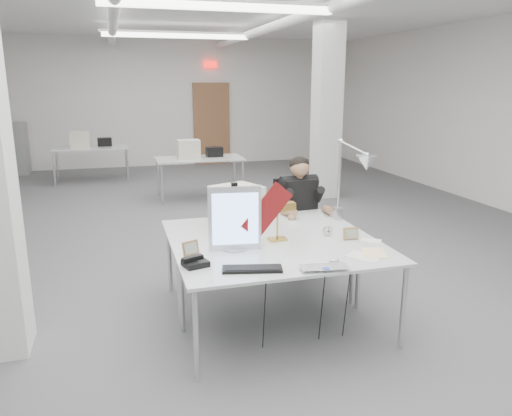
{
  "coord_description": "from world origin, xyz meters",
  "views": [
    {
      "loc": [
        -1.32,
        -6.11,
        2.13
      ],
      "look_at": [
        -0.14,
        -2.0,
        1.04
      ],
      "focal_mm": 35.0,
      "sensor_mm": 36.0,
      "label": 1
    }
  ],
  "objects_px": {
    "bankers_lamp": "(277,223)",
    "beige_monitor": "(237,206)",
    "desk_main": "(289,257)",
    "office_chair": "(297,226)",
    "seated_person": "(299,196)",
    "architect_lamp": "(350,183)",
    "laptop": "(326,271)",
    "desk_phone": "(195,263)",
    "monitor": "(235,218)"
  },
  "relations": [
    {
      "from": "desk_main",
      "to": "desk_phone",
      "type": "bearing_deg",
      "value": -178.32
    },
    {
      "from": "monitor",
      "to": "desk_phone",
      "type": "distance_m",
      "value": 0.54
    },
    {
      "from": "bankers_lamp",
      "to": "office_chair",
      "type": "bearing_deg",
      "value": 59.36
    },
    {
      "from": "monitor",
      "to": "architect_lamp",
      "type": "height_order",
      "value": "architect_lamp"
    },
    {
      "from": "desk_main",
      "to": "bankers_lamp",
      "type": "distance_m",
      "value": 0.46
    },
    {
      "from": "desk_main",
      "to": "laptop",
      "type": "height_order",
      "value": "laptop"
    },
    {
      "from": "seated_person",
      "to": "architect_lamp",
      "type": "bearing_deg",
      "value": -76.89
    },
    {
      "from": "seated_person",
      "to": "bankers_lamp",
      "type": "relative_size",
      "value": 2.69
    },
    {
      "from": "seated_person",
      "to": "desk_main",
      "type": "bearing_deg",
      "value": -117.21
    },
    {
      "from": "beige_monitor",
      "to": "bankers_lamp",
      "type": "bearing_deg",
      "value": -89.9
    },
    {
      "from": "desk_main",
      "to": "monitor",
      "type": "relative_size",
      "value": 3.3
    },
    {
      "from": "desk_main",
      "to": "monitor",
      "type": "height_order",
      "value": "monitor"
    },
    {
      "from": "architect_lamp",
      "to": "desk_phone",
      "type": "bearing_deg",
      "value": -167.64
    },
    {
      "from": "desk_main",
      "to": "seated_person",
      "type": "height_order",
      "value": "seated_person"
    },
    {
      "from": "office_chair",
      "to": "seated_person",
      "type": "xyz_separation_m",
      "value": [
        0.0,
        -0.05,
        0.36
      ]
    },
    {
      "from": "desk_phone",
      "to": "architect_lamp",
      "type": "bearing_deg",
      "value": 7.64
    },
    {
      "from": "architect_lamp",
      "to": "desk_main",
      "type": "bearing_deg",
      "value": -152.58
    },
    {
      "from": "laptop",
      "to": "architect_lamp",
      "type": "xyz_separation_m",
      "value": [
        0.71,
        1.08,
        0.41
      ]
    },
    {
      "from": "desk_main",
      "to": "seated_person",
      "type": "bearing_deg",
      "value": 66.49
    },
    {
      "from": "architect_lamp",
      "to": "laptop",
      "type": "bearing_deg",
      "value": -133.8
    },
    {
      "from": "office_chair",
      "to": "architect_lamp",
      "type": "xyz_separation_m",
      "value": [
        0.23,
        -0.81,
        0.65
      ]
    },
    {
      "from": "desk_main",
      "to": "seated_person",
      "type": "relative_size",
      "value": 2.08
    },
    {
      "from": "laptop",
      "to": "beige_monitor",
      "type": "xyz_separation_m",
      "value": [
        -0.33,
        1.4,
        0.18
      ]
    },
    {
      "from": "bankers_lamp",
      "to": "desk_phone",
      "type": "height_order",
      "value": "bankers_lamp"
    },
    {
      "from": "monitor",
      "to": "laptop",
      "type": "height_order",
      "value": "monitor"
    },
    {
      "from": "office_chair",
      "to": "seated_person",
      "type": "height_order",
      "value": "seated_person"
    },
    {
      "from": "beige_monitor",
      "to": "architect_lamp",
      "type": "xyz_separation_m",
      "value": [
        1.04,
        -0.32,
        0.23
      ]
    },
    {
      "from": "office_chair",
      "to": "laptop",
      "type": "height_order",
      "value": "office_chair"
    },
    {
      "from": "laptop",
      "to": "seated_person",
      "type": "bearing_deg",
      "value": 82.69
    },
    {
      "from": "desk_main",
      "to": "architect_lamp",
      "type": "bearing_deg",
      "value": 37.94
    },
    {
      "from": "seated_person",
      "to": "office_chair",
      "type": "bearing_deg",
      "value": 86.3
    },
    {
      "from": "seated_person",
      "to": "monitor",
      "type": "bearing_deg",
      "value": -134.92
    },
    {
      "from": "laptop",
      "to": "desk_phone",
      "type": "relative_size",
      "value": 2.03
    },
    {
      "from": "laptop",
      "to": "desk_phone",
      "type": "distance_m",
      "value": 1.0
    },
    {
      "from": "laptop",
      "to": "beige_monitor",
      "type": "distance_m",
      "value": 1.45
    },
    {
      "from": "office_chair",
      "to": "architect_lamp",
      "type": "relative_size",
      "value": 1.26
    },
    {
      "from": "desk_main",
      "to": "office_chair",
      "type": "relative_size",
      "value": 1.68
    },
    {
      "from": "monitor",
      "to": "desk_phone",
      "type": "height_order",
      "value": "monitor"
    },
    {
      "from": "seated_person",
      "to": "desk_phone",
      "type": "bearing_deg",
      "value": -137.62
    },
    {
      "from": "laptop",
      "to": "desk_phone",
      "type": "bearing_deg",
      "value": 163.78
    },
    {
      "from": "bankers_lamp",
      "to": "beige_monitor",
      "type": "relative_size",
      "value": 0.78
    },
    {
      "from": "laptop",
      "to": "monitor",
      "type": "bearing_deg",
      "value": 134.71
    },
    {
      "from": "bankers_lamp",
      "to": "beige_monitor",
      "type": "bearing_deg",
      "value": 110.44
    },
    {
      "from": "monitor",
      "to": "beige_monitor",
      "type": "distance_m",
      "value": 0.74
    },
    {
      "from": "seated_person",
      "to": "bankers_lamp",
      "type": "bearing_deg",
      "value": -123.94
    },
    {
      "from": "monitor",
      "to": "architect_lamp",
      "type": "xyz_separation_m",
      "value": [
        1.24,
        0.39,
        0.15
      ]
    },
    {
      "from": "laptop",
      "to": "architect_lamp",
      "type": "height_order",
      "value": "architect_lamp"
    },
    {
      "from": "laptop",
      "to": "desk_main",
      "type": "bearing_deg",
      "value": 115.63
    },
    {
      "from": "monitor",
      "to": "architect_lamp",
      "type": "relative_size",
      "value": 0.64
    },
    {
      "from": "monitor",
      "to": "laptop",
      "type": "xyz_separation_m",
      "value": [
        0.53,
        -0.69,
        -0.26
      ]
    }
  ]
}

